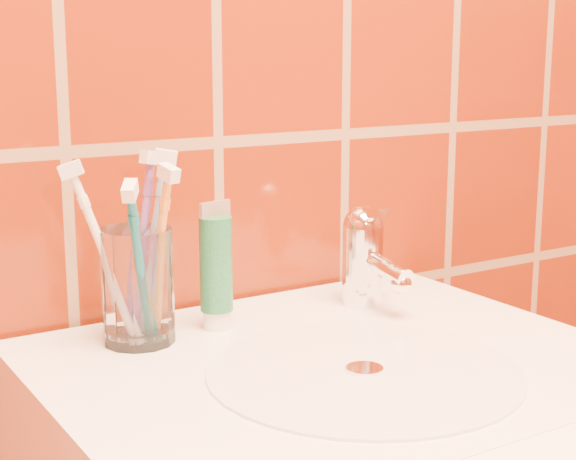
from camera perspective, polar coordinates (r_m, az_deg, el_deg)
glass_tumbler at (r=0.92m, az=-9.70°, el=-3.59°), size 0.08×0.08×0.12m
toothpaste_tube at (r=0.96m, az=-4.67°, el=-2.57°), size 0.04×0.04×0.14m
faucet at (r=1.04m, az=5.00°, el=-1.48°), size 0.05×0.11×0.12m
toothbrush_0 at (r=0.90m, az=-8.43°, el=-1.72°), size 0.06×0.12×0.21m
toothbrush_1 at (r=0.93m, az=-9.42°, el=-1.07°), size 0.09×0.08×0.21m
toothbrush_2 at (r=0.92m, az=-8.75°, el=-1.08°), size 0.09×0.08×0.21m
toothbrush_3 at (r=0.91m, az=-11.69°, el=-1.72°), size 0.13×0.12×0.20m
toothbrush_4 at (r=0.88m, az=-9.54°, el=-2.43°), size 0.13×0.16×0.20m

